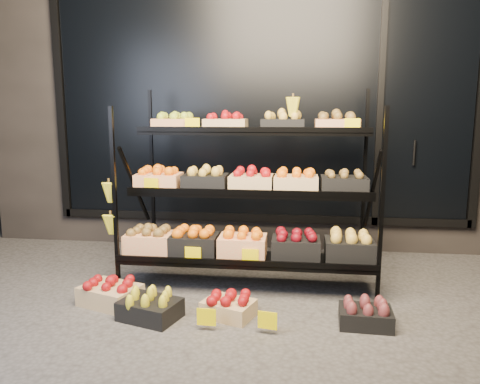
# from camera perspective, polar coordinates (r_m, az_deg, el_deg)

# --- Properties ---
(ground) EXTENTS (24.00, 24.00, 0.00)m
(ground) POSITION_cam_1_polar(r_m,az_deg,el_deg) (3.62, 0.09, -13.94)
(ground) COLOR #514F4C
(ground) RESTS_ON ground
(building) EXTENTS (6.00, 2.08, 3.50)m
(building) POSITION_cam_1_polar(r_m,az_deg,el_deg) (5.90, 3.25, 12.64)
(building) COLOR #2D2826
(building) RESTS_ON ground
(display_rack) EXTENTS (2.18, 1.02, 1.70)m
(display_rack) POSITION_cam_1_polar(r_m,az_deg,el_deg) (3.97, 0.96, 0.08)
(display_rack) COLOR black
(display_rack) RESTS_ON ground
(tag_floor_a) EXTENTS (0.13, 0.01, 0.12)m
(tag_floor_a) POSITION_cam_1_polar(r_m,az_deg,el_deg) (3.27, -4.11, -15.60)
(tag_floor_a) COLOR #EDD300
(tag_floor_a) RESTS_ON ground
(tag_floor_b) EXTENTS (0.13, 0.01, 0.12)m
(tag_floor_b) POSITION_cam_1_polar(r_m,az_deg,el_deg) (3.22, 3.35, -16.00)
(tag_floor_b) COLOR #EDD300
(tag_floor_b) RESTS_ON ground
(floor_crate_left) EXTENTS (0.50, 0.43, 0.21)m
(floor_crate_left) POSITION_cam_1_polar(r_m,az_deg,el_deg) (3.79, -15.54, -11.63)
(floor_crate_left) COLOR tan
(floor_crate_left) RESTS_ON ground
(floor_crate_midleft) EXTENTS (0.47, 0.40, 0.20)m
(floor_crate_midleft) POSITION_cam_1_polar(r_m,az_deg,el_deg) (3.48, -10.92, -13.47)
(floor_crate_midleft) COLOR black
(floor_crate_midleft) RESTS_ON ground
(floor_crate_midright) EXTENTS (0.41, 0.36, 0.18)m
(floor_crate_midright) POSITION_cam_1_polar(r_m,az_deg,el_deg) (3.45, -1.40, -13.63)
(floor_crate_midright) COLOR tan
(floor_crate_midright) RESTS_ON ground
(floor_crate_right) EXTENTS (0.37, 0.28, 0.19)m
(floor_crate_right) POSITION_cam_1_polar(r_m,az_deg,el_deg) (3.43, 15.07, -14.13)
(floor_crate_right) COLOR black
(floor_crate_right) RESTS_ON ground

